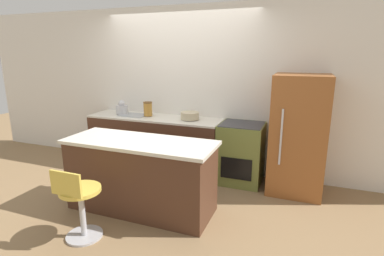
% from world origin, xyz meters
% --- Properties ---
extents(ground_plane, '(14.00, 14.00, 0.00)m').
position_xyz_m(ground_plane, '(0.00, 0.00, 0.00)').
color(ground_plane, '#8E704C').
extents(wall_back, '(8.00, 0.06, 2.60)m').
position_xyz_m(wall_back, '(0.00, 0.64, 1.30)').
color(wall_back, white).
rests_on(wall_back, ground_plane).
extents(back_counter, '(2.20, 0.59, 0.89)m').
position_xyz_m(back_counter, '(-0.33, 0.32, 0.44)').
color(back_counter, '#4C2D1E').
rests_on(back_counter, ground_plane).
extents(kitchen_island, '(1.82, 0.69, 0.88)m').
position_xyz_m(kitchen_island, '(0.13, -0.93, 0.44)').
color(kitchen_island, '#4C2D1E').
rests_on(kitchen_island, ground_plane).
extents(oven_range, '(0.63, 0.61, 0.89)m').
position_xyz_m(oven_range, '(1.09, 0.32, 0.44)').
color(oven_range, olive).
rests_on(oven_range, ground_plane).
extents(refrigerator, '(0.71, 0.70, 1.62)m').
position_xyz_m(refrigerator, '(1.86, 0.28, 0.81)').
color(refrigerator, '#995628').
rests_on(refrigerator, ground_plane).
extents(stool_chair, '(0.42, 0.42, 0.80)m').
position_xyz_m(stool_chair, '(-0.14, -1.69, 0.40)').
color(stool_chair, '#B7B7BC').
rests_on(stool_chair, ground_plane).
extents(kettle, '(0.19, 0.19, 0.23)m').
position_xyz_m(kettle, '(-0.95, 0.33, 0.98)').
color(kettle, silver).
rests_on(kettle, back_counter).
extents(mixing_bowl, '(0.28, 0.28, 0.11)m').
position_xyz_m(mixing_bowl, '(0.28, 0.33, 0.94)').
color(mixing_bowl, '#C1B28E').
rests_on(mixing_bowl, back_counter).
extents(canister_jar, '(0.15, 0.15, 0.23)m').
position_xyz_m(canister_jar, '(-0.45, 0.33, 1.00)').
color(canister_jar, '#B77F33').
rests_on(canister_jar, back_counter).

